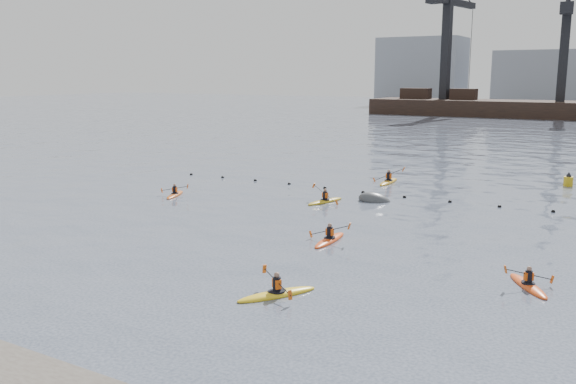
{
  "coord_description": "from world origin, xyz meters",
  "views": [
    {
      "loc": [
        14.13,
        -15.32,
        7.84
      ],
      "look_at": [
        0.81,
        7.46,
        2.8
      ],
      "focal_mm": 38.0,
      "sensor_mm": 36.0,
      "label": 1
    }
  ],
  "objects_px": {
    "kayaker_0": "(330,239)",
    "kayaker_1": "(277,293)",
    "kayaker_2": "(175,194)",
    "mooring_buoy": "(375,201)",
    "kayaker_5": "(389,181)",
    "nav_buoy": "(568,181)",
    "kayaker_4": "(528,285)",
    "kayaker_3": "(325,201)"
  },
  "relations": [
    {
      "from": "kayaker_4",
      "to": "kayaker_5",
      "type": "relative_size",
      "value": 0.77
    },
    {
      "from": "kayaker_0",
      "to": "kayaker_4",
      "type": "bearing_deg",
      "value": -14.84
    },
    {
      "from": "kayaker_2",
      "to": "kayaker_4",
      "type": "relative_size",
      "value": 1.05
    },
    {
      "from": "mooring_buoy",
      "to": "kayaker_5",
      "type": "bearing_deg",
      "value": 104.07
    },
    {
      "from": "kayaker_2",
      "to": "mooring_buoy",
      "type": "xyz_separation_m",
      "value": [
        12.2,
        5.04,
        -0.09
      ]
    },
    {
      "from": "kayaker_4",
      "to": "kayaker_5",
      "type": "height_order",
      "value": "kayaker_5"
    },
    {
      "from": "kayaker_5",
      "to": "kayaker_2",
      "type": "bearing_deg",
      "value": -134.29
    },
    {
      "from": "kayaker_0",
      "to": "nav_buoy",
      "type": "height_order",
      "value": "nav_buoy"
    },
    {
      "from": "kayaker_2",
      "to": "mooring_buoy",
      "type": "height_order",
      "value": "kayaker_2"
    },
    {
      "from": "kayaker_1",
      "to": "mooring_buoy",
      "type": "height_order",
      "value": "kayaker_1"
    },
    {
      "from": "mooring_buoy",
      "to": "kayaker_0",
      "type": "bearing_deg",
      "value": -79.91
    },
    {
      "from": "kayaker_4",
      "to": "kayaker_5",
      "type": "distance_m",
      "value": 22.9
    },
    {
      "from": "kayaker_2",
      "to": "kayaker_3",
      "type": "height_order",
      "value": "kayaker_3"
    },
    {
      "from": "kayaker_0",
      "to": "kayaker_3",
      "type": "xyz_separation_m",
      "value": [
        -4.36,
        8.12,
        -0.0
      ]
    },
    {
      "from": "kayaker_1",
      "to": "nav_buoy",
      "type": "height_order",
      "value": "nav_buoy"
    },
    {
      "from": "kayaker_1",
      "to": "kayaker_4",
      "type": "bearing_deg",
      "value": 67.5
    },
    {
      "from": "kayaker_1",
      "to": "kayaker_5",
      "type": "distance_m",
      "value": 25.07
    },
    {
      "from": "kayaker_0",
      "to": "kayaker_4",
      "type": "height_order",
      "value": "kayaker_0"
    },
    {
      "from": "kayaker_1",
      "to": "kayaker_4",
      "type": "height_order",
      "value": "kayaker_1"
    },
    {
      "from": "kayaker_4",
      "to": "kayaker_0",
      "type": "bearing_deg",
      "value": -46.51
    },
    {
      "from": "mooring_buoy",
      "to": "nav_buoy",
      "type": "height_order",
      "value": "nav_buoy"
    },
    {
      "from": "kayaker_1",
      "to": "kayaker_2",
      "type": "height_order",
      "value": "kayaker_1"
    },
    {
      "from": "kayaker_1",
      "to": "mooring_buoy",
      "type": "relative_size",
      "value": 1.43
    },
    {
      "from": "kayaker_0",
      "to": "mooring_buoy",
      "type": "relative_size",
      "value": 1.5
    },
    {
      "from": "kayaker_2",
      "to": "nav_buoy",
      "type": "xyz_separation_m",
      "value": [
        22.21,
        17.09,
        0.27
      ]
    },
    {
      "from": "kayaker_5",
      "to": "mooring_buoy",
      "type": "xyz_separation_m",
      "value": [
        1.72,
        -6.86,
        -0.11
      ]
    },
    {
      "from": "kayaker_0",
      "to": "kayaker_3",
      "type": "distance_m",
      "value": 9.21
    },
    {
      "from": "kayaker_0",
      "to": "kayaker_1",
      "type": "distance_m",
      "value": 7.81
    },
    {
      "from": "kayaker_0",
      "to": "mooring_buoy",
      "type": "bearing_deg",
      "value": 97.5
    },
    {
      "from": "kayaker_0",
      "to": "kayaker_2",
      "type": "bearing_deg",
      "value": 157.74
    },
    {
      "from": "kayaker_2",
      "to": "kayaker_3",
      "type": "relative_size",
      "value": 0.9
    },
    {
      "from": "kayaker_0",
      "to": "kayaker_5",
      "type": "relative_size",
      "value": 0.9
    },
    {
      "from": "mooring_buoy",
      "to": "nav_buoy",
      "type": "distance_m",
      "value": 15.67
    },
    {
      "from": "kayaker_1",
      "to": "nav_buoy",
      "type": "relative_size",
      "value": 2.56
    },
    {
      "from": "kayaker_0",
      "to": "kayaker_2",
      "type": "relative_size",
      "value": 1.13
    },
    {
      "from": "kayaker_3",
      "to": "mooring_buoy",
      "type": "xyz_separation_m",
      "value": [
        2.57,
        1.92,
        -0.09
      ]
    },
    {
      "from": "kayaker_0",
      "to": "kayaker_1",
      "type": "height_order",
      "value": "kayaker_0"
    },
    {
      "from": "kayaker_1",
      "to": "kayaker_3",
      "type": "bearing_deg",
      "value": 142.48
    },
    {
      "from": "kayaker_0",
      "to": "kayaker_1",
      "type": "xyz_separation_m",
      "value": [
        1.66,
        -7.63,
        0.0
      ]
    },
    {
      "from": "kayaker_5",
      "to": "nav_buoy",
      "type": "relative_size",
      "value": 2.98
    },
    {
      "from": "kayaker_3",
      "to": "kayaker_5",
      "type": "relative_size",
      "value": 0.89
    },
    {
      "from": "kayaker_2",
      "to": "nav_buoy",
      "type": "bearing_deg",
      "value": 16.15
    }
  ]
}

